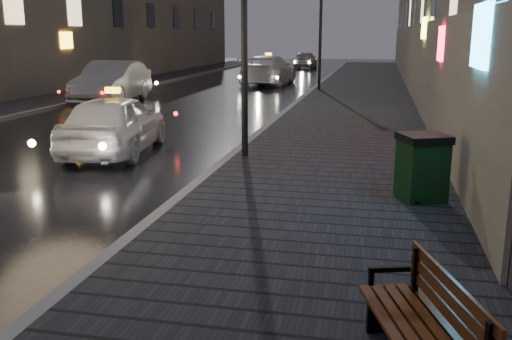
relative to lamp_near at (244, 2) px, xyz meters
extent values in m
plane|color=black|center=(-1.85, -6.00, -3.49)|extent=(120.00, 120.00, 0.00)
cube|color=black|center=(2.05, 15.00, -3.41)|extent=(4.60, 58.00, 0.15)
cube|color=slate|center=(-0.35, 15.00, -3.41)|extent=(0.20, 58.00, 0.15)
cube|color=black|center=(-10.55, 15.00, -3.41)|extent=(2.40, 58.00, 0.15)
cube|color=slate|center=(-9.25, 15.00, -3.41)|extent=(0.20, 58.00, 0.15)
cylinder|color=black|center=(0.00, 0.00, -0.84)|extent=(0.14, 0.14, 5.00)
cylinder|color=black|center=(0.00, 16.00, -0.84)|extent=(0.14, 0.14, 5.00)
cube|color=black|center=(3.09, -7.28, -3.16)|extent=(0.45, 0.19, 0.36)
cube|color=black|center=(3.28, -7.22, -2.84)|extent=(0.07, 0.07, 0.64)
cube|color=black|center=(3.05, -7.29, -2.72)|extent=(0.38, 0.16, 0.05)
cube|color=#46220F|center=(3.29, -7.93, -2.95)|extent=(1.02, 1.73, 0.04)
cube|color=#46220F|center=(3.50, -7.86, -2.68)|extent=(0.51, 1.57, 0.36)
cube|color=black|center=(3.63, -2.73, -2.85)|extent=(0.87, 0.87, 0.97)
cube|color=black|center=(3.63, -2.73, -2.31)|extent=(0.93, 0.93, 0.12)
imported|color=white|center=(-3.29, 0.33, -2.76)|extent=(2.28, 4.46, 1.45)
imported|color=gray|center=(-7.99, 9.89, -2.63)|extent=(2.30, 5.34, 1.71)
imported|color=white|center=(-3.27, 19.81, -2.67)|extent=(2.63, 5.77, 1.64)
imported|color=#9A9AA1|center=(-3.13, 35.19, -2.78)|extent=(1.73, 4.19, 1.42)
camera|label=1|loc=(2.87, -12.21, -0.65)|focal=40.00mm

